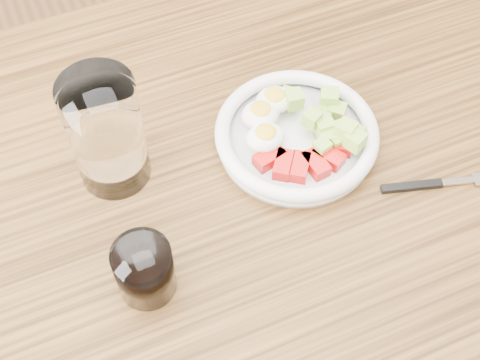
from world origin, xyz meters
The scene contains 5 objects.
dining_table centered at (0.00, 0.00, 0.67)m, with size 1.50×0.90×0.77m.
bowl centered at (0.10, 0.06, 0.79)m, with size 0.23×0.23×0.06m.
fork centered at (0.23, -0.08, 0.77)m, with size 0.17×0.06×0.01m.
water_glass centered at (-0.15, 0.11, 0.86)m, with size 0.10×0.10×0.17m, color white.
coffee_glass centered at (-0.17, -0.07, 0.81)m, with size 0.07×0.07×0.08m.
Camera 1 is at (-0.20, -0.44, 1.53)m, focal length 50.00 mm.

